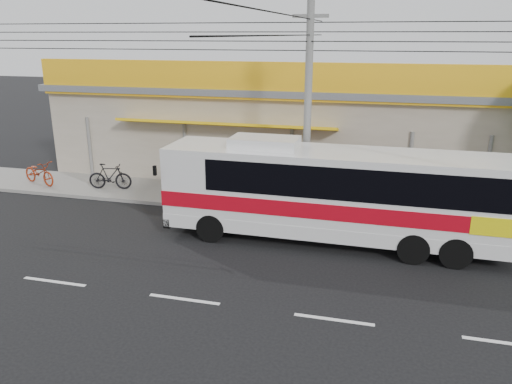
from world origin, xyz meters
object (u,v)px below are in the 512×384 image
Objects in this scene: motorbike_dark at (110,176)px; utility_pole at (310,35)px; coach_bus at (339,190)px; motorbike_red at (39,172)px.

utility_pole is (9.01, -1.39, 6.04)m from motorbike_dark.
coach_bus is at bearing -51.60° from utility_pole.
utility_pole reaches higher than motorbike_dark.
coach_bus is 14.36m from motorbike_red.
utility_pole is at bearing 128.91° from coach_bus.
coach_bus is 5.44× the size of motorbike_red.
coach_bus reaches higher than motorbike_dark.
motorbike_red is (-13.98, 3.02, -1.18)m from coach_bus.
coach_bus reaches higher than motorbike_red.
utility_pole reaches higher than coach_bus.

